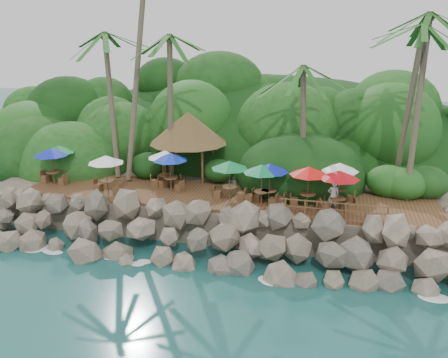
# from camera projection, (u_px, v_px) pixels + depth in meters

# --- Properties ---
(ground) EXTENTS (140.00, 140.00, 0.00)m
(ground) POSITION_uv_depth(u_px,v_px,m) (197.00, 273.00, 25.16)
(ground) COLOR #19514F
(ground) RESTS_ON ground
(land_base) EXTENTS (32.00, 25.20, 2.10)m
(land_base) POSITION_uv_depth(u_px,v_px,m) (252.00, 171.00, 39.68)
(land_base) COLOR gray
(land_base) RESTS_ON ground
(jungle_hill) EXTENTS (44.80, 28.00, 15.40)m
(jungle_hill) POSITION_uv_depth(u_px,v_px,m) (266.00, 160.00, 46.95)
(jungle_hill) COLOR #143811
(jungle_hill) RESTS_ON ground
(seawall) EXTENTS (29.00, 4.00, 2.30)m
(seawall) POSITION_uv_depth(u_px,v_px,m) (207.00, 238.00, 26.67)
(seawall) COLOR gray
(seawall) RESTS_ON ground
(terrace) EXTENTS (26.00, 5.00, 0.20)m
(terrace) POSITION_uv_depth(u_px,v_px,m) (224.00, 197.00, 30.06)
(terrace) COLOR brown
(terrace) RESTS_ON land_base
(jungle_foliage) EXTENTS (44.00, 16.00, 12.00)m
(jungle_foliage) POSITION_uv_depth(u_px,v_px,m) (250.00, 186.00, 39.07)
(jungle_foliage) COLOR #143811
(jungle_foliage) RESTS_ON ground
(foam_line) EXTENTS (25.20, 0.80, 0.06)m
(foam_line) POSITION_uv_depth(u_px,v_px,m) (199.00, 270.00, 25.43)
(foam_line) COLOR white
(foam_line) RESTS_ON ground
(palms) EXTENTS (25.85, 6.86, 14.99)m
(palms) POSITION_uv_depth(u_px,v_px,m) (253.00, 24.00, 29.24)
(palms) COLOR brown
(palms) RESTS_ON ground
(palapa) EXTENTS (5.45, 5.45, 4.60)m
(palapa) POSITION_uv_depth(u_px,v_px,m) (188.00, 128.00, 33.03)
(palapa) COLOR brown
(palapa) RESTS_ON ground
(dining_clusters) EXTENTS (21.05, 5.08, 2.47)m
(dining_clusters) POSITION_uv_depth(u_px,v_px,m) (214.00, 164.00, 29.41)
(dining_clusters) COLOR brown
(dining_clusters) RESTS_ON terrace
(railing) EXTENTS (6.10, 0.10, 1.00)m
(railing) POSITION_uv_depth(u_px,v_px,m) (335.00, 209.00, 26.13)
(railing) COLOR brown
(railing) RESTS_ON terrace
(waiter) EXTENTS (0.72, 0.54, 1.79)m
(waiter) POSITION_uv_depth(u_px,v_px,m) (333.00, 196.00, 27.32)
(waiter) COLOR silver
(waiter) RESTS_ON terrace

